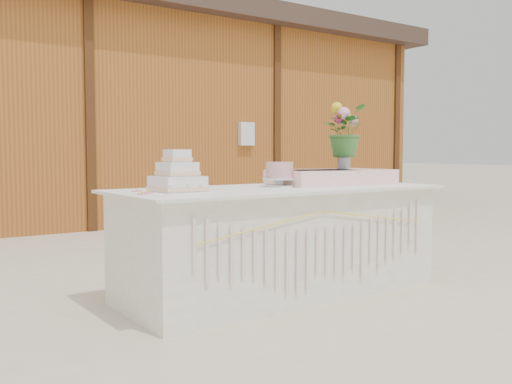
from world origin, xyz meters
TOP-DOWN VIEW (x-y plane):
  - ground at (0.00, 0.00)m, footprint 80.00×80.00m
  - barn at (-0.01, 5.99)m, footprint 12.60×4.60m
  - cake_table at (0.00, -0.00)m, footprint 2.40×1.00m
  - wedding_cake at (-0.80, 0.04)m, footprint 0.31×0.31m
  - pink_cake_stand at (0.04, 0.06)m, footprint 0.25×0.25m
  - satin_runner at (0.57, 0.08)m, footprint 0.97×0.62m
  - flower_vase at (0.70, 0.08)m, footprint 0.11×0.11m
  - bouquet at (0.70, 0.08)m, footprint 0.49×0.48m
  - loose_flowers at (-1.05, 0.07)m, footprint 0.25×0.35m

SIDE VIEW (x-z plane):
  - ground at x=0.00m, z-range 0.00..0.00m
  - cake_table at x=0.00m, z-range 0.00..0.77m
  - loose_flowers at x=-1.05m, z-range 0.77..0.79m
  - satin_runner at x=0.57m, z-range 0.77..0.89m
  - wedding_cake at x=-0.80m, z-range 0.73..1.00m
  - pink_cake_stand at x=0.04m, z-range 0.78..0.96m
  - flower_vase at x=0.70m, z-range 0.89..1.03m
  - bouquet at x=0.70m, z-range 1.03..1.45m
  - barn at x=-0.01m, z-range 0.03..3.33m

